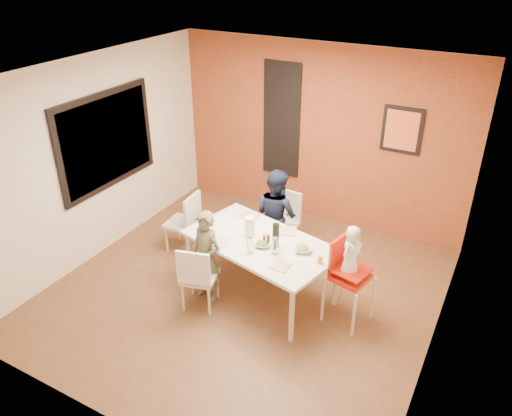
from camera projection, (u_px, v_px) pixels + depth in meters
The scene contains 35 objects.
ground at pixel (245, 291), 6.30m from camera, with size 4.50×4.50×0.00m, color brown.
ceiling at pixel (242, 76), 5.01m from camera, with size 4.50×4.50×0.02m, color white.
wall_back at pixel (319, 136), 7.39m from camera, with size 4.50×0.02×2.70m, color beige.
wall_front at pixel (101, 309), 3.92m from camera, with size 4.50×0.02×2.70m, color beige.
wall_left at pixel (96, 159), 6.60m from camera, with size 0.02×4.50×2.70m, color beige.
wall_right at pixel (450, 247), 4.71m from camera, with size 0.02×4.50×2.70m, color beige.
brick_accent_wall at pixel (318, 136), 7.38m from camera, with size 4.50×0.02×2.70m, color maroon.
picture_window_frame at pixel (107, 140), 6.65m from camera, with size 0.05×1.70×1.30m, color black.
picture_window_pane at pixel (107, 141), 6.64m from camera, with size 0.02×1.55×1.15m, color black.
glassblock_strip at pixel (282, 120), 7.55m from camera, with size 0.55×0.03×1.70m, color #B3BCC3.
glassblock_surround at pixel (282, 120), 7.54m from camera, with size 0.60×0.03×1.76m, color black.
art_print_frame at pixel (402, 130), 6.71m from camera, with size 0.54×0.03×0.64m, color black.
art_print_canvas at pixel (402, 130), 6.70m from camera, with size 0.44×0.01×0.54m, color orange.
dining_table at pixel (261, 246), 5.96m from camera, with size 1.98×1.40×0.75m.
chair_near at pixel (197, 275), 5.79m from camera, with size 0.49×0.49×0.86m.
chair_far at pixel (284, 218), 6.95m from camera, with size 0.43×0.43×0.88m.
chair_left at pixel (187, 220), 6.90m from camera, with size 0.44×0.44×0.88m.
high_chair at pixel (347, 273), 5.57m from camera, with size 0.53×0.53×1.05m.
child_near at pixel (206, 257), 5.92m from camera, with size 0.43×0.28×1.18m, color brown.
child_far at pixel (276, 215), 6.68m from camera, with size 0.64×0.50×1.32m, color black.
toddler at pixel (351, 252), 5.40m from camera, with size 0.30×0.20×0.62m, color silver.
plate_near_left at pixel (217, 241), 5.92m from camera, with size 0.25×0.25×0.01m, color white.
plate_far_mid at pixel (287, 231), 6.12m from camera, with size 0.23×0.23×0.01m, color white.
plate_near_right at pixel (280, 266), 5.47m from camera, with size 0.20×0.20×0.01m, color silver.
plate_far_left at pixel (249, 216), 6.47m from camera, with size 0.23×0.23×0.01m, color white.
salad_bowl_a at pixel (262, 244), 5.82m from camera, with size 0.19×0.19×0.05m, color white.
salad_bowl_b at pixel (303, 249), 5.73m from camera, with size 0.21×0.21×0.05m, color white.
wine_bottle at pixel (276, 236), 5.75m from camera, with size 0.08×0.08×0.30m, color black.
wine_glass_a at pixel (250, 245), 5.68m from camera, with size 0.07×0.07×0.20m, color silver.
wine_glass_b at pixel (275, 246), 5.65m from camera, with size 0.07×0.07×0.21m, color white.
paper_towel_roll at pixel (250, 227), 5.98m from camera, with size 0.11×0.11×0.25m, color white.
condiment_red at pixel (264, 239), 5.85m from camera, with size 0.03×0.03×0.13m, color red.
condiment_green at pixel (268, 240), 5.83m from camera, with size 0.03×0.03×0.13m, color #2F7527.
condiment_brown at pixel (268, 240), 5.82m from camera, with size 0.03×0.03×0.13m, color brown.
sippy_cup at pixel (320, 259), 5.50m from camera, with size 0.06×0.06×0.10m, color orange.
Camera 1 is at (2.54, -4.36, 3.91)m, focal length 35.00 mm.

